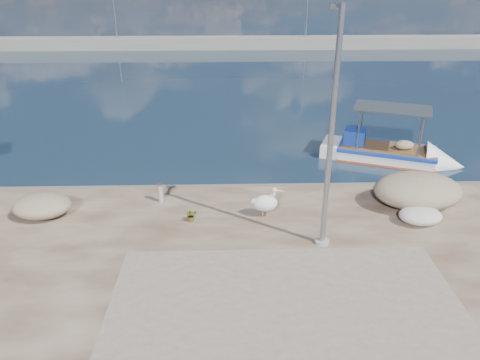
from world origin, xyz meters
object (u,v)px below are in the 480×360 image
boat_right (385,155)px  bollard_near (160,192)px  pelican (266,203)px  lamp_post (330,143)px

boat_right → bollard_near: (-9.81, -4.99, 0.67)m
pelican → bollard_near: pelican is taller
lamp_post → bollard_near: size_ratio=9.55×
pelican → lamp_post: size_ratio=0.16×
lamp_post → bollard_near: lamp_post is taller
lamp_post → pelican: bearing=133.4°
boat_right → bollard_near: 11.02m
boat_right → lamp_post: 9.75m
lamp_post → bollard_near: (-5.33, 2.90, -2.90)m
bollard_near → lamp_post: bearing=-28.5°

